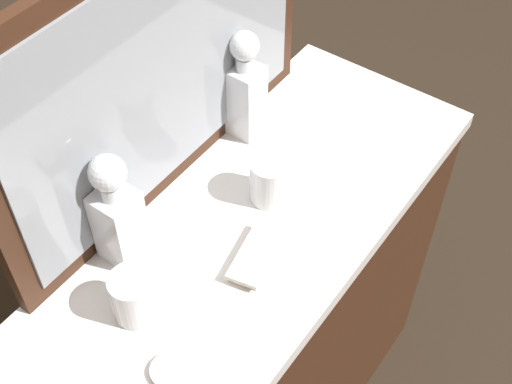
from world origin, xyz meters
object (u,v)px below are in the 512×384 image
crystal_tumbler_rear (135,298)px  crystal_tumbler_right (270,181)px  porcelain_dish (169,371)px  silver_brush_left (256,256)px  crystal_decanter_center (118,218)px  crystal_decanter_left (245,94)px

crystal_tumbler_rear → crystal_tumbler_right: bearing=-5.5°
crystal_tumbler_right → porcelain_dish: (-0.42, -0.09, -0.04)m
crystal_tumbler_right → porcelain_dish: crystal_tumbler_right is taller
crystal_tumbler_rear → silver_brush_left: crystal_tumbler_rear is taller
silver_brush_left → porcelain_dish: silver_brush_left is taller
crystal_tumbler_rear → porcelain_dish: bearing=-115.1°
crystal_decanter_center → porcelain_dish: 0.29m
crystal_decanter_left → silver_brush_left: size_ratio=1.71×
crystal_decanter_left → porcelain_dish: 0.62m
crystal_tumbler_right → silver_brush_left: 0.17m
crystal_decanter_left → crystal_tumbler_rear: crystal_decanter_left is taller
crystal_decanter_left → crystal_tumbler_rear: bearing=-166.1°
crystal_decanter_left → crystal_decanter_center: bearing=-177.9°
crystal_decanter_left → crystal_decanter_center: size_ratio=1.01×
crystal_tumbler_right → crystal_tumbler_rear: 0.37m
silver_brush_left → porcelain_dish: bearing=-176.3°
crystal_decanter_left → crystal_tumbler_rear: 0.52m
crystal_decanter_left → silver_brush_left: (-0.28, -0.23, -0.09)m
crystal_decanter_center → crystal_tumbler_rear: bearing=-128.4°
crystal_tumbler_rear → crystal_decanter_center: bearing=51.6°
crystal_decanter_left → crystal_tumbler_right: size_ratio=2.63×
crystal_decanter_left → porcelain_dish: crystal_decanter_left is taller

